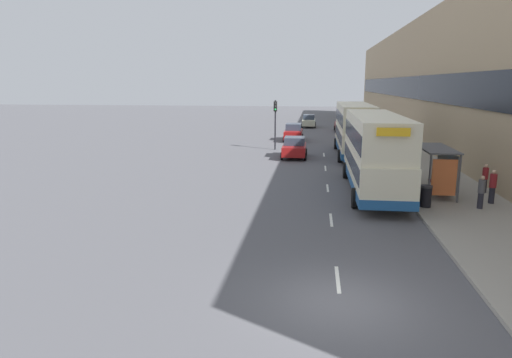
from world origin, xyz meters
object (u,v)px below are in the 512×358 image
traffic_light_far_kerb (275,116)px  pedestrian_3 (408,162)px  car_3 (343,125)px  car_2 (293,132)px  pedestrian_1 (450,166)px  pedestrian_2 (481,192)px  litter_bin (426,196)px  pedestrian_4 (493,186)px  double_decker_bus_near (375,152)px  car_1 (309,121)px  pedestrian_at_shelter (485,178)px  double_decker_bus_ahead (354,129)px  bus_shelter (440,162)px  car_0 (294,147)px

traffic_light_far_kerb → pedestrian_3: bearing=-50.2°
car_3 → car_2: bearing=-119.7°
pedestrian_1 → traffic_light_far_kerb: (-11.94, 12.24, 2.06)m
pedestrian_2 → litter_bin: pedestrian_2 is taller
pedestrian_4 → traffic_light_far_kerb: bearing=124.3°
car_3 → pedestrian_2: size_ratio=2.82×
double_decker_bus_near → car_2: (-5.54, 22.90, -1.40)m
car_1 → pedestrian_1: pedestrian_1 is taller
pedestrian_1 → pedestrian_3: size_ratio=0.95×
double_decker_bus_near → pedestrian_4: bearing=-22.1°
litter_bin → traffic_light_far_kerb: size_ratio=0.23×
traffic_light_far_kerb → car_1: bearing=83.1°
pedestrian_at_shelter → pedestrian_4: pedestrian_4 is taller
double_decker_bus_near → pedestrian_3: 5.33m
car_1 → pedestrian_2: size_ratio=2.89×
car_1 → pedestrian_1: (9.22, -34.82, 0.12)m
pedestrian_1 → car_3: bearing=99.5°
double_decker_bus_ahead → pedestrian_4: 16.41m
pedestrian_2 → pedestrian_4: bearing=50.9°
pedestrian_1 → car_1: bearing=104.8°
double_decker_bus_near → traffic_light_far_kerb: bearing=113.4°
bus_shelter → pedestrian_1: size_ratio=2.59×
car_0 → car_3: 21.88m
car_2 → pedestrian_at_shelter: 25.51m
bus_shelter → pedestrian_3: bearing=97.0°
double_decker_bus_near → pedestrian_3: double_decker_bus_near is taller
double_decker_bus_near → pedestrian_4: (5.47, -2.22, -1.28)m
bus_shelter → pedestrian_4: (2.17, -1.54, -0.88)m
car_2 → pedestrian_3: size_ratio=2.63×
pedestrian_1 → pedestrian_3: (-2.40, 0.77, 0.04)m
car_0 → car_3: car_3 is taller
car_1 → pedestrian_3: pedestrian_3 is taller
double_decker_bus_near → double_decker_bus_ahead: same height
car_1 → pedestrian_3: size_ratio=2.69×
car_0 → traffic_light_far_kerb: 5.21m
car_1 → pedestrian_at_shelter: (10.06, -38.38, 0.09)m
car_2 → pedestrian_2: car_2 is taller
double_decker_bus_ahead → traffic_light_far_kerb: (-6.81, 2.73, 0.75)m
car_0 → traffic_light_far_kerb: size_ratio=0.90×
bus_shelter → car_0: size_ratio=1.04×
car_1 → pedestrian_1: size_ratio=2.83×
car_0 → pedestrian_4: (10.38, -13.83, 0.17)m
double_decker_bus_near → pedestrian_at_shelter: size_ratio=7.16×
traffic_light_far_kerb → bus_shelter: bearing=-58.5°
double_decker_bus_ahead → car_2: size_ratio=2.52×
double_decker_bus_near → car_3: bearing=89.7°
car_0 → car_1: size_ratio=0.88×
car_2 → car_3: car_2 is taller
car_3 → pedestrian_at_shelter: (5.75, -32.79, 0.07)m
double_decker_bus_near → car_3: size_ratio=2.51×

